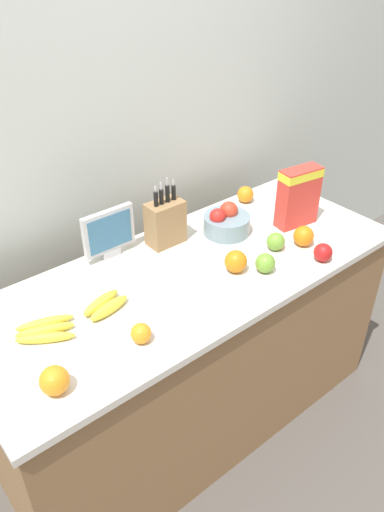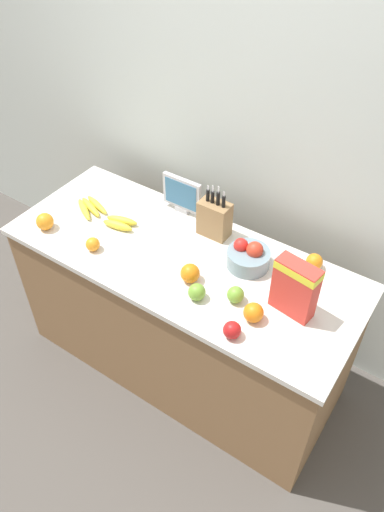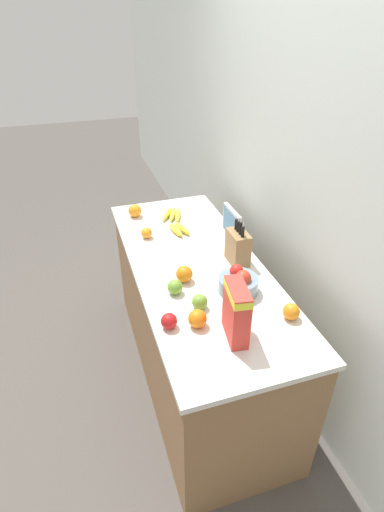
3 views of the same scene
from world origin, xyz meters
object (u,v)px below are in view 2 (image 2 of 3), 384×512
(apple_near_bananas, at_px, (197,292))
(orange_front_center, at_px, (190,273))
(apple_leftmost, at_px, (236,295))
(orange_front_left, at_px, (45,222))
(banana_bunch_right, at_px, (120,223))
(apple_rear, at_px, (232,330))
(cereal_box, at_px, (295,286))
(fruit_bowl, at_px, (248,256))
(small_monitor, at_px, (182,194))
(banana_bunch_left, at_px, (91,207))
(orange_back_center, at_px, (314,262))
(orange_mid_right, at_px, (93,244))
(orange_near_bowl, at_px, (253,313))
(knife_block, at_px, (214,218))

(apple_near_bananas, height_order, orange_front_center, orange_front_center)
(apple_leftmost, bearing_deg, orange_front_left, -173.90)
(apple_near_bananas, height_order, apple_leftmost, apple_near_bananas)
(banana_bunch_right, distance_m, apple_rear, 0.89)
(apple_near_bananas, distance_m, apple_leftmost, 0.17)
(cereal_box, relative_size, fruit_bowl, 1.32)
(small_monitor, relative_size, banana_bunch_left, 1.02)
(orange_front_center, height_order, orange_back_center, orange_front_center)
(apple_near_bananas, xyz_separation_m, orange_front_center, (-0.09, 0.08, 0.01))
(apple_leftmost, height_order, orange_front_left, orange_front_left)
(small_monitor, height_order, orange_front_center, small_monitor)
(cereal_box, height_order, orange_back_center, cereal_box)
(banana_bunch_left, height_order, orange_front_center, orange_front_center)
(orange_mid_right, bearing_deg, banana_bunch_right, 92.32)
(banana_bunch_right, relative_size, orange_back_center, 2.26)
(cereal_box, height_order, orange_near_bowl, cereal_box)
(orange_back_center, bearing_deg, orange_mid_right, -152.97)
(fruit_bowl, relative_size, banana_bunch_right, 1.13)
(knife_block, relative_size, cereal_box, 1.11)
(banana_bunch_left, bearing_deg, orange_front_center, -10.61)
(orange_near_bowl, xyz_separation_m, orange_back_center, (0.08, 0.43, -0.00))
(apple_near_bananas, relative_size, orange_front_left, 0.88)
(orange_front_center, distance_m, orange_near_bowl, 0.35)
(orange_back_center, bearing_deg, orange_front_left, -158.46)
(banana_bunch_right, xyz_separation_m, apple_rear, (0.84, -0.29, 0.02))
(cereal_box, xyz_separation_m, banana_bunch_left, (-1.20, 0.04, -0.13))
(small_monitor, distance_m, orange_back_center, 0.76)
(knife_block, bearing_deg, small_monitor, 166.17)
(knife_block, distance_m, fruit_bowl, 0.28)
(fruit_bowl, relative_size, orange_front_left, 2.29)
(banana_bunch_left, bearing_deg, orange_near_bowl, -9.46)
(apple_rear, xyz_separation_m, orange_mid_right, (-0.83, 0.08, -0.00))
(small_monitor, distance_m, orange_front_center, 0.52)
(apple_leftmost, bearing_deg, fruit_bowl, 106.06)
(banana_bunch_left, bearing_deg, small_monitor, 32.02)
(banana_bunch_right, bearing_deg, orange_front_center, -13.01)
(apple_leftmost, bearing_deg, banana_bunch_left, 172.32)
(orange_back_center, bearing_deg, fruit_bowl, -150.45)
(banana_bunch_right, xyz_separation_m, apple_near_bananas, (0.60, -0.19, 0.02))
(banana_bunch_right, relative_size, orange_front_left, 2.03)
(banana_bunch_left, bearing_deg, banana_bunch_right, -4.80)
(knife_block, height_order, orange_near_bowl, knife_block)
(orange_front_left, bearing_deg, small_monitor, 45.28)
(cereal_box, height_order, banana_bunch_left, cereal_box)
(knife_block, height_order, apple_leftmost, knife_block)
(banana_bunch_left, height_order, apple_leftmost, apple_leftmost)
(small_monitor, bearing_deg, banana_bunch_left, -147.98)
(knife_block, height_order, orange_back_center, knife_block)
(knife_block, distance_m, banana_bunch_left, 0.69)
(fruit_bowl, bearing_deg, banana_bunch_left, -173.67)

